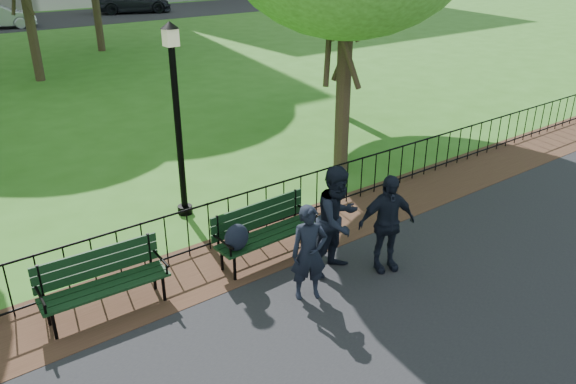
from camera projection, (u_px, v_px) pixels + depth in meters
ground at (329, 281)px, 8.88m from camera, size 120.00×120.00×0.00m
dirt_strip at (274, 243)px, 9.97m from camera, size 60.00×1.60×0.01m
iron_fence at (257, 209)px, 10.13m from camera, size 24.06×0.06×1.00m
park_bench_main at (253, 230)px, 9.08m from camera, size 1.86×0.63×1.05m
park_bench_left_a at (102, 276)px, 7.97m from camera, size 1.82×0.64×1.02m
lamppost at (177, 116)px, 10.25m from camera, size 0.33×0.33×3.67m
person_left at (309, 253)px, 8.19m from camera, size 0.64×0.55×1.50m
person_mid at (338, 220)px, 8.82m from camera, size 0.93×0.58×1.80m
person_right at (387, 223)px, 8.89m from camera, size 1.04×0.70×1.64m
sedan_dark at (132, 2)px, 40.52m from camera, size 5.83×3.78×1.57m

